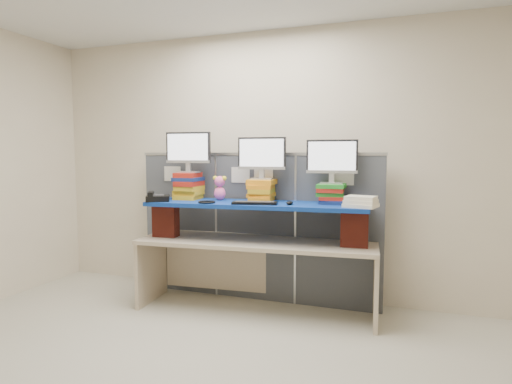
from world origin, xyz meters
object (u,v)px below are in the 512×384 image
at_px(desk, 256,254).
at_px(desk_phone, 157,198).
at_px(keyboard, 255,203).
at_px(blue_board, 256,204).
at_px(monitor_center, 262,156).
at_px(monitor_left, 188,150).
at_px(monitor_right, 332,159).

height_order(desk, desk_phone, desk_phone).
bearing_deg(keyboard, blue_board, 93.23).
height_order(blue_board, monitor_center, monitor_center).
relative_size(monitor_left, monitor_right, 1.00).
height_order(monitor_right, desk_phone, monitor_right).
bearing_deg(monitor_right, desk_phone, -171.01).
relative_size(blue_board, desk_phone, 7.26).
bearing_deg(blue_board, desk_phone, -171.48).
bearing_deg(monitor_right, desk, -170.37).
bearing_deg(desk_phone, monitor_center, -9.99).
height_order(desk, monitor_center, monitor_center).
distance_m(monitor_left, desk_phone, 0.58).
bearing_deg(desk_phone, desk, -16.34).
height_order(monitor_center, keyboard, monitor_center).
height_order(keyboard, desk_phone, desk_phone).
relative_size(monitor_center, keyboard, 1.09).
xyz_separation_m(desk, keyboard, (0.04, -0.14, 0.52)).
xyz_separation_m(monitor_center, monitor_right, (0.67, 0.05, -0.03)).
distance_m(desk, keyboard, 0.54).
height_order(desk, blue_board, blue_board).
xyz_separation_m(blue_board, desk_phone, (-0.95, -0.22, 0.05)).
xyz_separation_m(monitor_center, desk_phone, (-0.97, -0.34, -0.41)).
height_order(monitor_center, monitor_right, monitor_center).
height_order(desk, keyboard, keyboard).
bearing_deg(blue_board, monitor_center, 77.28).
bearing_deg(monitor_center, blue_board, -102.72).
distance_m(monitor_right, keyboard, 0.83).
relative_size(desk, desk_phone, 8.01).
bearing_deg(desk_phone, keyboard, -24.80).
height_order(monitor_right, keyboard, monitor_right).
distance_m(desk, monitor_center, 0.96).
xyz_separation_m(monitor_center, keyboard, (0.02, -0.26, -0.43)).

